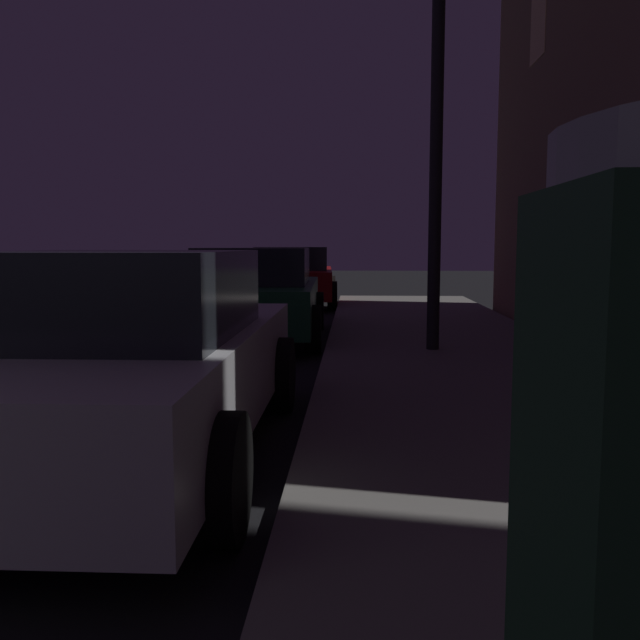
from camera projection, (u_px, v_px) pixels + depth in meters
name	position (u px, v px, depth m)	size (l,w,h in m)	color
car_white	(130.00, 358.00, 4.63)	(1.98, 4.35, 1.43)	silver
car_green	(256.00, 295.00, 10.52)	(2.16, 4.23, 1.43)	#19592D
car_red	(293.00, 276.00, 16.77)	(2.28, 4.63, 1.43)	maroon
street_lamp	(438.00, 63.00, 8.30)	(0.44, 0.44, 5.31)	black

